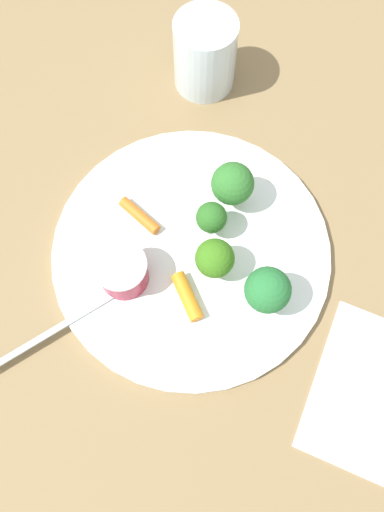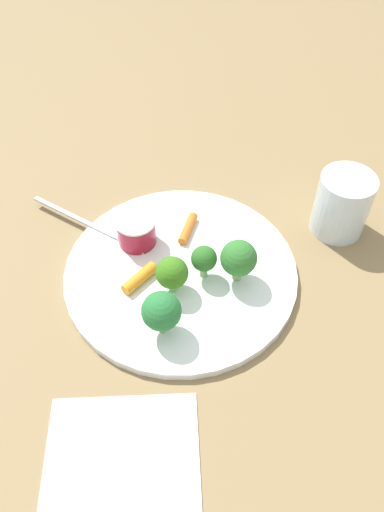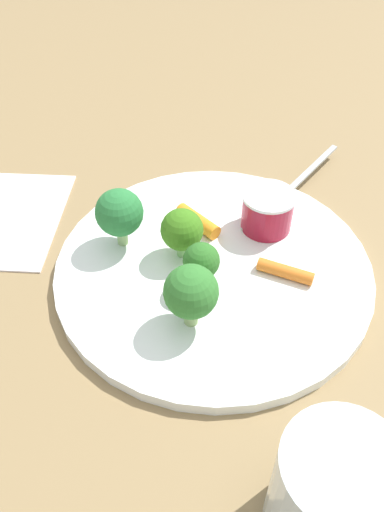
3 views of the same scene
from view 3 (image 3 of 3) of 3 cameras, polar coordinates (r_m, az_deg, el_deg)
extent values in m
plane|color=olive|center=(0.50, 2.33, -1.81)|extent=(2.40, 2.40, 0.00)
cylinder|color=white|center=(0.50, 2.35, -1.34)|extent=(0.30, 0.30, 0.01)
cylinder|color=maroon|center=(0.52, 8.28, 4.80)|extent=(0.05, 0.05, 0.04)
cylinder|color=silver|center=(0.51, 8.51, 6.55)|extent=(0.05, 0.05, 0.00)
cylinder|color=#82BF6C|center=(0.49, -1.21, 0.69)|extent=(0.01, 0.01, 0.02)
sphere|color=#3B771B|center=(0.48, -1.25, 2.71)|extent=(0.04, 0.04, 0.04)
cylinder|color=#82AC70|center=(0.47, 0.93, -2.44)|extent=(0.01, 0.01, 0.02)
sphere|color=#2C6824|center=(0.45, 0.96, -0.50)|extent=(0.03, 0.03, 0.03)
cylinder|color=#91B16B|center=(0.44, -0.10, -6.37)|extent=(0.01, 0.01, 0.02)
sphere|color=#31742D|center=(0.42, -0.11, -3.96)|extent=(0.05, 0.05, 0.05)
cylinder|color=#93B774|center=(0.51, -7.70, 2.35)|extent=(0.01, 0.01, 0.02)
sphere|color=#297537|center=(0.49, -8.01, 4.77)|extent=(0.05, 0.05, 0.05)
cylinder|color=orange|center=(0.48, 10.23, -1.69)|extent=(0.05, 0.01, 0.01)
cylinder|color=orange|center=(0.53, 0.63, 3.86)|extent=(0.05, 0.03, 0.01)
cube|color=#AEB9C0|center=(0.60, 11.88, 8.28)|extent=(0.05, 0.16, 0.00)
cube|color=#AEB9C0|center=(0.53, 7.23, 3.24)|extent=(0.01, 0.03, 0.00)
cube|color=#AEB9C0|center=(0.53, 6.92, 3.39)|extent=(0.01, 0.03, 0.00)
cube|color=#AEB9C0|center=(0.54, 6.62, 3.54)|extent=(0.01, 0.03, 0.00)
cube|color=#AEB9C0|center=(0.54, 6.31, 3.69)|extent=(0.01, 0.03, 0.00)
cylinder|color=silver|center=(0.35, 15.16, -24.13)|extent=(0.07, 0.07, 0.09)
camera|label=1|loc=(0.55, -9.41, 59.85)|focal=34.72mm
camera|label=2|loc=(0.56, -68.70, 41.94)|focal=35.68mm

